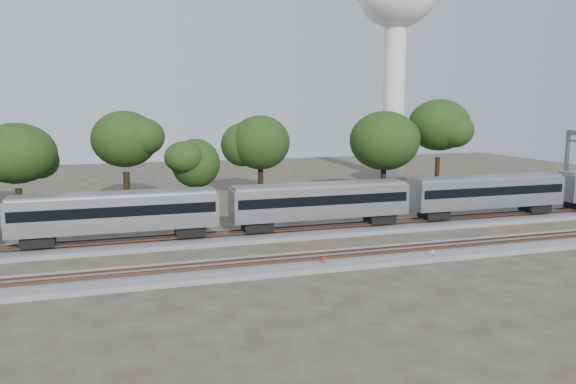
{
  "coord_description": "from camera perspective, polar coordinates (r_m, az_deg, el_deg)",
  "views": [
    {
      "loc": [
        -11.7,
        -44.14,
        12.48
      ],
      "look_at": [
        3.65,
        5.0,
        4.37
      ],
      "focal_mm": 35.0,
      "sensor_mm": 36.0,
      "label": 1
    }
  ],
  "objects": [
    {
      "name": "track_far",
      "position": [
        52.93,
        -4.11,
        -4.48
      ],
      "size": [
        160.0,
        5.0,
        0.73
      ],
      "color": "slate",
      "rests_on": "ground"
    },
    {
      "name": "water_tower",
      "position": [
        99.3,
        10.93,
        16.92
      ],
      "size": [
        12.93,
        12.93,
        35.8
      ],
      "color": "silver",
      "rests_on": "ground"
    },
    {
      "name": "track_near",
      "position": [
        43.57,
        -1.06,
        -7.41
      ],
      "size": [
        160.0,
        5.0,
        0.73
      ],
      "color": "slate",
      "rests_on": "ground"
    },
    {
      "name": "switch_stand_red",
      "position": [
        43.08,
        3.73,
        -7.02
      ],
      "size": [
        0.32,
        0.06,
        1.01
      ],
      "rotation": [
        0.0,
        0.0,
        -0.04
      ],
      "color": "#512D19",
      "rests_on": "ground"
    },
    {
      "name": "tree_4",
      "position": [
        61.24,
        -9.36,
        2.86
      ],
      "size": [
        6.25,
        6.25,
        8.8
      ],
      "color": "black",
      "rests_on": "ground"
    },
    {
      "name": "train",
      "position": [
        54.45,
        3.46,
        -0.85
      ],
      "size": [
        91.38,
        3.15,
        4.65
      ],
      "color": "silver",
      "rests_on": "ground"
    },
    {
      "name": "switch_stand_white",
      "position": [
        46.45,
        14.49,
        -6.14
      ],
      "size": [
        0.29,
        0.14,
        0.96
      ],
      "rotation": [
        0.0,
        0.0,
        0.37
      ],
      "color": "#512D19",
      "rests_on": "ground"
    },
    {
      "name": "tree_7",
      "position": [
        80.12,
        15.1,
        6.57
      ],
      "size": [
        9.75,
        9.75,
        13.75
      ],
      "color": "black",
      "rests_on": "ground"
    },
    {
      "name": "tree_3",
      "position": [
        68.41,
        -16.26,
        5.16
      ],
      "size": [
        8.54,
        8.54,
        12.04
      ],
      "color": "black",
      "rests_on": "ground"
    },
    {
      "name": "tree_5",
      "position": [
        73.17,
        -2.82,
        5.03
      ],
      "size": [
        7.64,
        7.64,
        10.77
      ],
      "color": "black",
      "rests_on": "ground"
    },
    {
      "name": "ground",
      "position": [
        47.34,
        -2.43,
        -6.35
      ],
      "size": [
        160.0,
        160.0,
        0.0
      ],
      "primitive_type": "plane",
      "color": "#383328",
      "rests_on": "ground"
    },
    {
      "name": "tree_6",
      "position": [
        71.35,
        9.76,
        5.14
      ],
      "size": [
        8.06,
        8.06,
        11.36
      ],
      "color": "black",
      "rests_on": "ground"
    },
    {
      "name": "switch_lever",
      "position": [
        43.71,
        5.29,
        -7.47
      ],
      "size": [
        0.55,
        0.4,
        0.3
      ],
      "primitive_type": "cube",
      "rotation": [
        0.0,
        0.0,
        0.22
      ],
      "color": "#512D19",
      "rests_on": "ground"
    },
    {
      "name": "tree_2",
      "position": [
        61.65,
        -25.91,
        3.53
      ],
      "size": [
        7.77,
        7.77,
        10.95
      ],
      "color": "black",
      "rests_on": "ground"
    }
  ]
}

